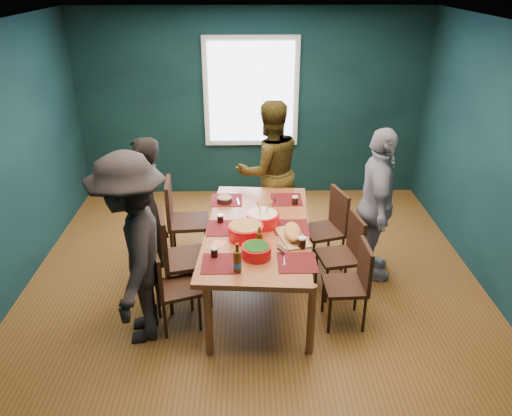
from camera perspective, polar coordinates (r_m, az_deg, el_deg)
The scene contains 26 objects.
room at distance 5.20m, azimuth -0.33°, elevation 5.76°, with size 5.01×5.01×2.71m.
dining_table at distance 5.08m, azimuth 0.19°, elevation -3.01°, with size 1.17×2.12×0.78m.
chair_left_far at distance 5.80m, azimuth -8.72°, elevation -0.76°, with size 0.49×0.49×1.01m.
chair_left_mid at distance 5.05m, azimuth -9.14°, elevation -4.95°, with size 0.56×0.56×1.03m.
chair_left_near at distance 4.78m, azimuth -10.02°, elevation -8.41°, with size 0.49×0.49×0.86m.
chair_right_far at distance 5.72m, azimuth 8.46°, elevation -1.71°, with size 0.52×0.52×0.92m.
chair_right_mid at distance 5.29m, azimuth 10.28°, elevation -4.63°, with size 0.46×0.46×0.88m.
chair_right_near at distance 4.86m, azimuth 11.14°, elevation -7.90°, with size 0.40×0.40×0.86m.
person_far_left at distance 5.46m, azimuth -12.40°, elevation -0.26°, with size 0.59×0.39×1.62m, color black.
person_back at distance 6.18m, azimuth 1.53°, elevation 4.25°, with size 0.86×0.67×1.77m, color black.
person_right at distance 5.48m, azimuth 13.63°, elevation 0.24°, with size 1.00×0.42×1.71m, color silver.
person_near_left at distance 4.54m, azimuth -13.87°, elevation -4.76°, with size 1.17×0.67×1.81m, color black.
bowl_salad at distance 4.83m, azimuth -1.16°, elevation -2.66°, with size 0.34×0.34×0.14m.
bowl_dumpling at distance 5.07m, azimuth 0.80°, elevation -1.20°, with size 0.33×0.33×0.31m.
bowl_herbs at distance 4.53m, azimuth 0.06°, elevation -4.92°, with size 0.27×0.27×0.12m.
cutting_board at distance 4.84m, azimuth 4.20°, elevation -2.88°, with size 0.34×0.58×0.13m.
small_bowl at distance 5.57m, azimuth -3.61°, elevation 0.96°, with size 0.16×0.16×0.07m.
beer_bottle_a at distance 4.31m, azimuth -2.13°, elevation -6.12°, with size 0.07×0.07×0.27m.
beer_bottle_b at distance 4.66m, azimuth 0.38°, elevation -3.66°, with size 0.06×0.06×0.22m.
cola_glass_a at distance 4.55m, azimuth -4.79°, elevation -5.03°, with size 0.07×0.07×0.09m.
cola_glass_b at distance 4.69m, azimuth 5.27°, elevation -3.91°, with size 0.08×0.08×0.11m.
cola_glass_c at distance 5.53m, azimuth 4.48°, elevation 0.92°, with size 0.07×0.07×0.10m.
cola_glass_d at distance 5.13m, azimuth -4.10°, elevation -1.18°, with size 0.07×0.07×0.09m.
napkin_a at distance 5.15m, azimuth 3.88°, elevation -1.70°, with size 0.14×0.14×0.00m, color #FB8469.
napkin_b at distance 4.77m, azimuth -4.29°, elevation -4.11°, with size 0.13×0.13×0.00m, color #FB8469.
napkin_c at distance 4.45m, azimuth 4.81°, elevation -6.50°, with size 0.15×0.15×0.00m, color #FB8469.
Camera 1 is at (-0.06, -4.62, 3.16)m, focal length 35.00 mm.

